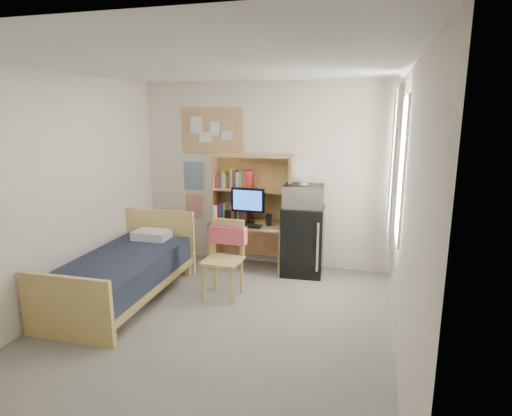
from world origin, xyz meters
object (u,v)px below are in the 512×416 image
(desk, at_px, (249,245))
(speaker_left, at_px, (228,216))
(microwave, at_px, (304,196))
(speaker_right, at_px, (269,220))
(desk_fan, at_px, (304,174))
(mini_fridge, at_px, (303,240))
(bulletin_board, at_px, (212,130))
(desk_chair, at_px, (222,260))
(bed, at_px, (123,278))
(monitor, at_px, (248,206))

(desk, bearing_deg, speaker_left, -168.69)
(speaker_left, xyz_separation_m, microwave, (1.06, 0.03, 0.34))
(speaker_right, bearing_deg, desk_fan, 8.36)
(desk_fan, bearing_deg, speaker_right, -177.36)
(desk, height_order, speaker_left, speaker_left)
(mini_fridge, xyz_separation_m, microwave, (0.00, -0.02, 0.62))
(bulletin_board, distance_m, desk, 1.74)
(bulletin_board, distance_m, desk_chair, 2.06)
(desk, bearing_deg, bed, -126.81)
(desk, height_order, desk_fan, desk_fan)
(desk_chair, bearing_deg, microwave, 54.91)
(bulletin_board, relative_size, monitor, 1.87)
(microwave, xyz_separation_m, desk_fan, (0.00, 0.00, 0.29))
(monitor, height_order, speaker_left, monitor)
(bulletin_board, relative_size, desk_chair, 1.01)
(desk, distance_m, microwave, 1.08)
(bulletin_board, height_order, desk, bulletin_board)
(bulletin_board, height_order, desk_chair, bulletin_board)
(mini_fridge, distance_m, speaker_right, 0.54)
(bed, xyz_separation_m, microwave, (1.90, 1.41, 0.82))
(speaker_left, height_order, speaker_right, speaker_left)
(speaker_right, height_order, microwave, microwave)
(desk, distance_m, desk_chair, 1.05)
(desk_chair, distance_m, microwave, 1.44)
(speaker_right, bearing_deg, speaker_left, 180.00)
(monitor, bearing_deg, desk, 90.00)
(speaker_right, bearing_deg, monitor, 180.00)
(bulletin_board, height_order, speaker_left, bulletin_board)
(desk_chair, bearing_deg, bulletin_board, 117.13)
(desk, bearing_deg, bulletin_board, 157.89)
(mini_fridge, relative_size, bed, 0.49)
(mini_fridge, xyz_separation_m, monitor, (-0.76, -0.06, 0.44))
(bed, relative_size, microwave, 3.73)
(bulletin_board, relative_size, microwave, 1.81)
(monitor, bearing_deg, speaker_right, -0.00)
(desk, xyz_separation_m, microwave, (0.76, -0.02, 0.76))
(bulletin_board, distance_m, microwave, 1.66)
(bulletin_board, distance_m, monitor, 1.24)
(desk, height_order, bed, desk)
(bed, bearing_deg, desk_chair, 17.73)
(bed, distance_m, desk_fan, 2.62)
(speaker_right, relative_size, microwave, 0.31)
(desk_chair, bearing_deg, speaker_left, 107.88)
(bulletin_board, relative_size, mini_fridge, 1.00)
(bulletin_board, relative_size, speaker_left, 5.39)
(speaker_left, bearing_deg, desk, 11.31)
(desk_chair, bearing_deg, bed, -158.96)
(bulletin_board, bearing_deg, speaker_left, -44.65)
(bulletin_board, relative_size, desk, 0.89)
(speaker_right, bearing_deg, mini_fridge, 10.81)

